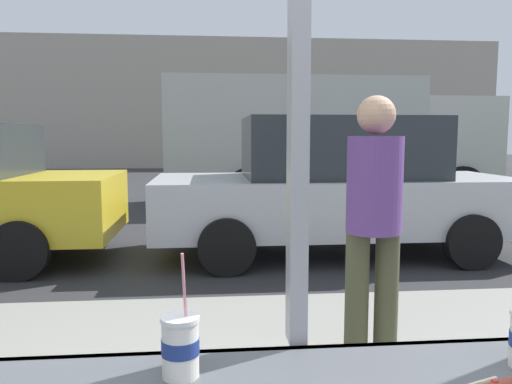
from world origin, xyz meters
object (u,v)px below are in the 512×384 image
Objects in this scene: soda_cup_right at (180,345)px; box_truck at (324,136)px; pedestrian at (374,217)px; parked_car_silver at (335,186)px.

box_truck is at bearing 75.02° from soda_cup_right.
box_truck is 8.41m from pedestrian.
pedestrian is at bearing -100.70° from parked_car_silver.
pedestrian is (1.03, 1.64, 0.03)m from soda_cup_right.
soda_cup_right is 0.19× the size of pedestrian.
parked_car_silver is at bearing -101.42° from box_truck.
parked_car_silver reaches higher than soda_cup_right.
pedestrian reaches higher than soda_cup_right.
parked_car_silver is 4.91m from box_truck.
box_truck is at bearing 78.58° from parked_car_silver.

